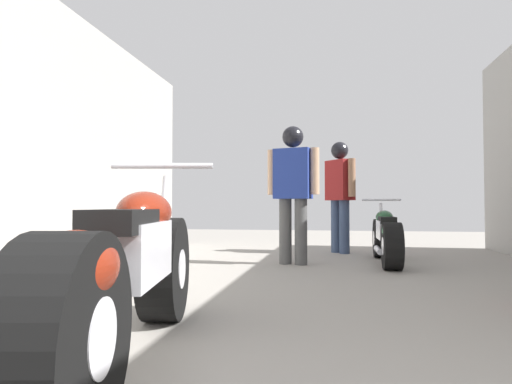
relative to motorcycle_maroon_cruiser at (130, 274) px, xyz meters
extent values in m
plane|color=gray|center=(0.69, 1.87, -0.41)|extent=(19.02, 19.02, 0.00)
cube|color=#A3A099|center=(-2.17, 1.87, 1.12)|extent=(0.08, 8.72, 3.07)
cylinder|color=black|center=(-0.13, 0.77, -0.09)|extent=(0.34, 0.68, 0.65)
cylinder|color=silver|center=(-0.13, 0.77, -0.09)|extent=(0.27, 0.29, 0.25)
cylinder|color=black|center=(0.12, -0.69, -0.09)|extent=(0.34, 0.68, 0.65)
cylinder|color=silver|center=(0.12, -0.69, -0.09)|extent=(0.27, 0.29, 0.25)
cube|color=silver|center=(-0.01, 0.04, 0.10)|extent=(0.36, 0.69, 0.29)
ellipsoid|color=maroon|center=(-0.04, 0.26, 0.28)|extent=(0.35, 0.57, 0.22)
cube|color=black|center=(0.03, -0.14, 0.25)|extent=(0.31, 0.52, 0.10)
ellipsoid|color=maroon|center=(0.11, -0.64, 0.12)|extent=(0.34, 0.49, 0.25)
cylinder|color=silver|center=(-0.13, 0.73, 0.22)|extent=(0.10, 0.26, 0.59)
cylinder|color=silver|center=(-0.12, 0.69, 0.57)|extent=(0.63, 0.15, 0.04)
cylinder|color=silver|center=(-0.09, -0.28, -0.19)|extent=(0.19, 0.57, 0.09)
cylinder|color=black|center=(1.61, 4.54, -0.14)|extent=(0.21, 0.55, 0.54)
cylinder|color=silver|center=(1.61, 4.54, -0.14)|extent=(0.21, 0.21, 0.21)
cylinder|color=black|center=(1.60, 3.31, -0.14)|extent=(0.21, 0.55, 0.54)
cylinder|color=silver|center=(1.60, 3.31, -0.14)|extent=(0.21, 0.21, 0.21)
cube|color=silver|center=(1.60, 3.92, 0.01)|extent=(0.21, 0.55, 0.24)
ellipsoid|color=#1E4728|center=(1.60, 4.11, 0.16)|extent=(0.22, 0.44, 0.19)
cube|color=black|center=(1.60, 3.77, 0.14)|extent=(0.19, 0.41, 0.08)
ellipsoid|color=#1E4728|center=(1.60, 3.35, 0.03)|extent=(0.22, 0.38, 0.20)
cylinder|color=silver|center=(1.61, 4.50, 0.11)|extent=(0.04, 0.21, 0.49)
cylinder|color=silver|center=(1.61, 4.47, 0.40)|extent=(0.53, 0.04, 0.03)
cylinder|color=silver|center=(1.48, 3.67, -0.22)|extent=(0.08, 0.47, 0.08)
cylinder|color=#384766|center=(1.11, 4.99, -0.01)|extent=(0.22, 0.22, 0.82)
cylinder|color=#384766|center=(0.98, 5.15, -0.01)|extent=(0.22, 0.22, 0.82)
cube|color=maroon|center=(1.05, 5.07, 0.72)|extent=(0.47, 0.51, 0.63)
cylinder|color=#9E7051|center=(1.22, 4.84, 0.74)|extent=(0.16, 0.16, 0.57)
cylinder|color=#9E7051|center=(0.87, 5.29, 0.74)|extent=(0.16, 0.16, 0.57)
sphere|color=black|center=(1.05, 5.07, 1.16)|extent=(0.23, 0.23, 0.23)
sphere|color=black|center=(1.05, 5.07, 1.18)|extent=(0.27, 0.27, 0.27)
cylinder|color=#4C4C4C|center=(0.34, 3.64, -0.01)|extent=(0.19, 0.19, 0.82)
cylinder|color=#4C4C4C|center=(0.54, 3.60, -0.01)|extent=(0.19, 0.19, 0.82)
cube|color=navy|center=(0.44, 3.62, 0.72)|extent=(0.50, 0.34, 0.63)
cylinder|color=tan|center=(0.17, 3.68, 0.74)|extent=(0.13, 0.13, 0.58)
cylinder|color=tan|center=(0.72, 3.56, 0.74)|extent=(0.13, 0.13, 0.58)
sphere|color=black|center=(0.44, 3.62, 1.17)|extent=(0.23, 0.23, 0.23)
sphere|color=black|center=(0.44, 3.62, 1.19)|extent=(0.27, 0.27, 0.27)
camera|label=1|loc=(0.93, -1.93, 0.32)|focal=31.08mm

